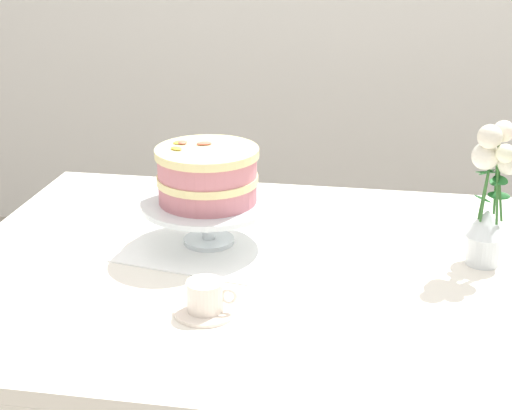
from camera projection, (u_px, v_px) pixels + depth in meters
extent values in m
cube|color=white|center=(290.00, 273.00, 1.56)|extent=(1.40, 1.00, 0.03)
cylinder|color=brown|center=(97.00, 313.00, 2.15)|extent=(0.06, 0.06, 0.71)
cube|color=white|center=(209.00, 243.00, 1.66)|extent=(0.37, 0.37, 0.00)
cylinder|color=silver|center=(209.00, 240.00, 1.66)|extent=(0.11, 0.11, 0.01)
cylinder|color=silver|center=(209.00, 222.00, 1.64)|extent=(0.03, 0.03, 0.07)
cylinder|color=silver|center=(208.00, 204.00, 1.63)|extent=(0.29, 0.29, 0.01)
cylinder|color=#CC7A84|center=(208.00, 192.00, 1.62)|extent=(0.21, 0.21, 0.04)
cylinder|color=beige|center=(207.00, 179.00, 1.61)|extent=(0.22, 0.22, 0.02)
cylinder|color=#CC7A84|center=(207.00, 166.00, 1.60)|extent=(0.21, 0.21, 0.04)
cylinder|color=beige|center=(207.00, 152.00, 1.58)|extent=(0.22, 0.22, 0.02)
ellipsoid|color=#E56B51|center=(204.00, 143.00, 1.61)|extent=(0.04, 0.03, 0.01)
ellipsoid|color=yellow|center=(176.00, 148.00, 1.57)|extent=(0.03, 0.03, 0.00)
ellipsoid|color=yellow|center=(180.00, 142.00, 1.62)|extent=(0.04, 0.04, 0.00)
ellipsoid|color=#E56B51|center=(182.00, 142.00, 1.61)|extent=(0.03, 0.03, 0.01)
cylinder|color=silver|center=(484.00, 249.00, 1.55)|extent=(0.07, 0.07, 0.07)
cone|color=silver|center=(487.00, 222.00, 1.53)|extent=(0.09, 0.09, 0.05)
cylinder|color=#2D6028|center=(500.00, 192.00, 1.50)|extent=(0.02, 0.01, 0.12)
sphere|color=silver|center=(509.00, 163.00, 1.48)|extent=(0.05, 0.05, 0.05)
ellipsoid|color=#236B2D|center=(499.00, 196.00, 1.51)|extent=(0.05, 0.03, 0.01)
cylinder|color=#2D6028|center=(496.00, 175.00, 1.52)|extent=(0.02, 0.03, 0.18)
sphere|color=white|center=(504.00, 131.00, 1.49)|extent=(0.04, 0.04, 0.04)
ellipsoid|color=#236B2D|center=(495.00, 182.00, 1.53)|extent=(0.04, 0.05, 0.01)
cylinder|color=#2D6028|center=(485.00, 186.00, 1.52)|extent=(0.01, 0.02, 0.13)
sphere|color=silver|center=(486.00, 153.00, 1.50)|extent=(0.04, 0.04, 0.04)
ellipsoid|color=#236B2D|center=(483.00, 199.00, 1.52)|extent=(0.04, 0.05, 0.01)
cylinder|color=#2D6028|center=(485.00, 188.00, 1.51)|extent=(0.02, 0.01, 0.13)
sphere|color=white|center=(486.00, 156.00, 1.48)|extent=(0.05, 0.05, 0.05)
ellipsoid|color=#236B2D|center=(487.00, 172.00, 1.50)|extent=(0.05, 0.03, 0.01)
cylinder|color=#2D6028|center=(487.00, 179.00, 1.49)|extent=(0.02, 0.02, 0.18)
sphere|color=beige|center=(490.00, 137.00, 1.46)|extent=(0.05, 0.05, 0.05)
ellipsoid|color=#236B2D|center=(487.00, 172.00, 1.49)|extent=(0.04, 0.04, 0.01)
cylinder|color=#2D6028|center=(497.00, 188.00, 1.49)|extent=(0.02, 0.02, 0.15)
sphere|color=#EDEEC6|center=(505.00, 153.00, 1.45)|extent=(0.04, 0.04, 0.04)
ellipsoid|color=#236B2D|center=(500.00, 180.00, 1.48)|extent=(0.04, 0.05, 0.02)
cylinder|color=silver|center=(205.00, 311.00, 1.37)|extent=(0.12, 0.12, 0.01)
cylinder|color=silver|center=(205.00, 296.00, 1.36)|extent=(0.07, 0.07, 0.06)
torus|color=silver|center=(229.00, 296.00, 1.35)|extent=(0.03, 0.01, 0.03)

